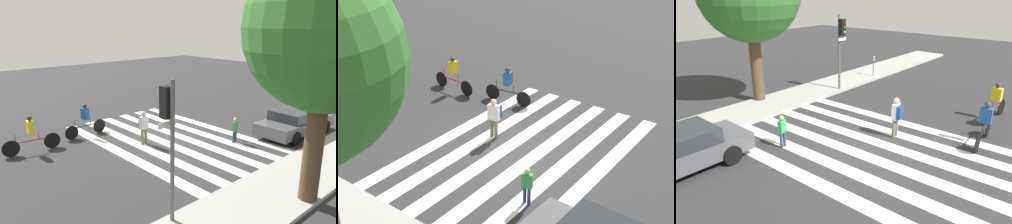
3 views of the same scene
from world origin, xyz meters
TOP-DOWN VIEW (x-y plane):
  - ground_plane at (0.00, 0.00)m, footprint 60.00×60.00m
  - crosswalk_stripes at (0.00, 0.00)m, footprint 6.16×10.00m
  - pedestrian_child_with_backpack at (1.42, -0.27)m, footprint 0.46×0.41m
  - pedestrian_adult_yellow_jacket at (-1.88, 2.39)m, footprint 0.37×0.25m
  - cyclist_far_lane at (5.65, -2.63)m, footprint 2.41×0.42m
  - cyclist_near_curb at (2.87, -3.06)m, footprint 2.25×0.42m

SIDE VIEW (x-z plane):
  - ground_plane at x=0.00m, z-range 0.00..0.00m
  - crosswalk_stripes at x=0.00m, z-range 0.00..0.01m
  - pedestrian_adult_yellow_jacket at x=-1.88m, z-range 0.08..1.29m
  - cyclist_near_curb at x=2.87m, z-range 0.05..1.69m
  - cyclist_far_lane at x=5.65m, z-range 0.04..1.70m
  - pedestrian_child_with_backpack at x=1.42m, z-range 0.13..1.70m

